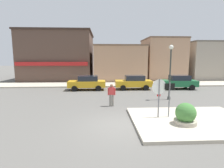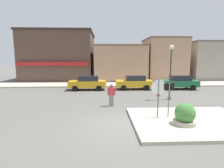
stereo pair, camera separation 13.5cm
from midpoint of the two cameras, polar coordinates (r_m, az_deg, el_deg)
The scene contains 15 objects.
ground_plane at distance 9.19m, azimuth 2.72°, elevation -13.39°, with size 160.00×160.00×0.00m, color #5B5954.
sidewalk_corner at distance 10.49m, azimuth 24.29°, elevation -10.92°, with size 6.40×4.80×0.15m, color #B7AD99.
kerb_far at distance 22.84m, azimuth -0.80°, elevation -0.09°, with size 80.00×4.00×0.15m, color #B7AD99.
stop_sign at distance 9.92m, azimuth 14.69°, elevation -2.89°, with size 0.81×0.13×2.30m.
one_way_sign at distance 10.17m, azimuth 17.85°, elevation -3.82°, with size 0.60×0.09×2.10m.
planter at distance 9.55m, azimuth 22.49°, elevation -9.62°, with size 1.10×1.10×1.23m.
lamp_post at distance 15.07m, azimuth 18.31°, elevation 6.21°, with size 0.36×0.36×4.54m.
parked_car_nearest at distance 19.22m, azimuth -8.30°, elevation 0.46°, with size 4.04×1.96×1.56m.
parked_car_second at distance 19.57m, azimuth 6.88°, elevation 0.63°, with size 4.00×1.88×1.56m.
parked_car_third at distance 20.95m, azimuth 20.66°, elevation 0.65°, with size 4.08×2.04×1.56m.
pedestrian_crossing_near at distance 12.48m, azimuth -0.45°, elevation -3.39°, with size 0.55×0.24×1.61m.
building_corner_shop at distance 29.98m, azimuth -16.78°, elevation 8.63°, with size 10.60×9.65×7.53m.
building_storefront_left_near at distance 28.02m, azimuth 1.99°, elevation 6.82°, with size 7.70×7.70×5.37m.
building_storefront_left_mid at distance 29.90m, azimuth 15.96°, elevation 7.75°, with size 5.96×6.54×6.57m.
building_storefront_right_near at distance 32.78m, azimuth 28.17°, elevation 6.68°, with size 6.69×5.98×6.07m.
Camera 1 is at (-0.94, -8.49, 3.39)m, focal length 28.00 mm.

